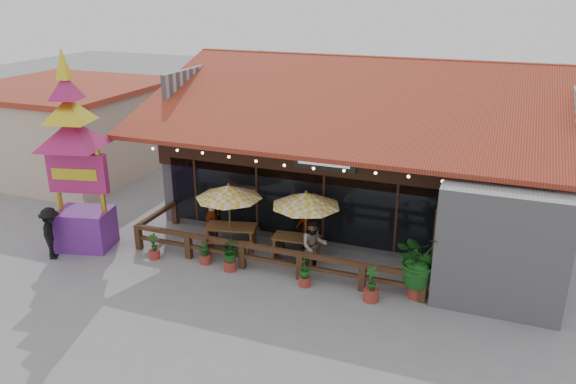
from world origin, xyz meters
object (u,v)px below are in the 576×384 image
at_px(pedestrian, 51,233).
at_px(umbrella_left, 229,192).
at_px(picnic_table_left, 231,233).
at_px(thai_sign_tower, 73,139).
at_px(picnic_table_right, 297,244).
at_px(tropical_plant, 420,260).
at_px(umbrella_right, 306,200).

bearing_deg(pedestrian, umbrella_left, -94.08).
xyz_separation_m(picnic_table_left, thai_sign_tower, (-4.84, -1.74, 3.36)).
distance_m(picnic_table_right, thai_sign_tower, 8.21).
xyz_separation_m(picnic_table_right, pedestrian, (-7.68, -2.97, 0.39)).
height_order(picnic_table_left, tropical_plant, tropical_plant).
bearing_deg(umbrella_right, tropical_plant, -16.18).
height_order(umbrella_left, thai_sign_tower, thai_sign_tower).
bearing_deg(umbrella_right, picnic_table_right, -179.87).
relative_size(umbrella_right, pedestrian, 1.36).
relative_size(picnic_table_right, tropical_plant, 0.81).
xyz_separation_m(picnic_table_left, picnic_table_right, (2.39, 0.12, -0.05)).
bearing_deg(umbrella_right, thai_sign_tower, -166.16).
xyz_separation_m(umbrella_right, pedestrian, (-8.00, -2.97, -1.24)).
distance_m(umbrella_right, thai_sign_tower, 7.98).
bearing_deg(tropical_plant, pedestrian, -171.24).
distance_m(umbrella_left, picnic_table_left, 1.58).
height_order(tropical_plant, pedestrian, tropical_plant).
xyz_separation_m(umbrella_left, thai_sign_tower, (-4.85, -1.64, 1.78)).
relative_size(umbrella_right, thai_sign_tower, 0.33).
bearing_deg(picnic_table_right, umbrella_left, -174.69).
xyz_separation_m(tropical_plant, pedestrian, (-11.90, -1.83, -0.30)).
bearing_deg(pedestrian, umbrella_right, -101.11).
relative_size(umbrella_left, umbrella_right, 1.18).
height_order(picnic_table_right, tropical_plant, tropical_plant).
height_order(umbrella_left, picnic_table_left, umbrella_left).
bearing_deg(umbrella_left, picnic_table_left, 96.84).
xyz_separation_m(umbrella_left, picnic_table_right, (2.38, 0.22, -1.62)).
distance_m(picnic_table_left, tropical_plant, 6.72).
bearing_deg(picnic_table_left, umbrella_right, 2.55).
bearing_deg(tropical_plant, picnic_table_right, 165.01).
bearing_deg(umbrella_left, thai_sign_tower, -161.35).
height_order(thai_sign_tower, pedestrian, thai_sign_tower).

